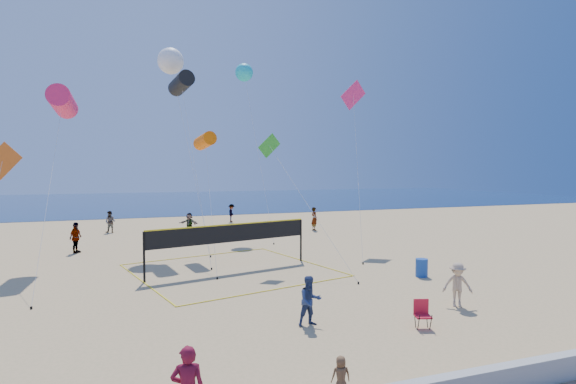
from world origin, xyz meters
name	(u,v)px	position (x,y,z in m)	size (l,w,h in m)	color
ground	(297,362)	(0.00, 0.00, 0.00)	(120.00, 120.00, 0.00)	tan
ocean	(157,201)	(0.00, 62.00, 0.01)	(140.00, 50.00, 0.03)	navy
toddler	(341,376)	(-0.20, -2.98, 0.99)	(0.38, 0.25, 0.78)	brown
bystander_a	(310,301)	(1.36, 2.42, 0.80)	(0.78, 0.60, 1.60)	navy
bystander_b	(457,285)	(7.18, 2.46, 0.81)	(1.04, 0.60, 1.61)	tan
far_person_0	(76,238)	(-7.12, 18.51, 0.92)	(1.08, 0.45, 1.84)	gray
far_person_1	(189,224)	(0.19, 23.77, 0.84)	(1.55, 0.49, 1.67)	gray
far_person_2	(314,219)	(10.09, 22.86, 0.94)	(0.69, 0.45, 1.89)	gray
far_person_3	(110,222)	(-5.52, 26.88, 0.85)	(0.83, 0.65, 1.70)	gray
far_person_4	(232,213)	(4.96, 30.69, 0.84)	(1.09, 0.63, 1.69)	gray
camp_chair	(422,312)	(4.63, 1.05, 0.50)	(0.59, 0.69, 0.98)	red
trash_barrel	(422,268)	(8.73, 6.71, 0.42)	(0.56, 0.56, 0.84)	#18439E
volleyball_net	(231,239)	(0.62, 10.93, 1.58)	(10.46, 10.35, 2.31)	black
kite_0	(63,102)	(-7.35, 16.28, 8.60)	(1.29, 10.50, 9.39)	#F22460
kite_1	(181,83)	(-0.87, 18.29, 10.35)	(1.48, 8.23, 11.02)	black
kite_2	(205,141)	(0.22, 16.08, 6.66)	(1.18, 7.77, 7.19)	#FF6905
kite_3	(1,168)	(-8.94, 10.34, 5.06)	(1.57, 7.12, 6.14)	#C1561A
kite_4	(275,155)	(3.06, 11.37, 5.75)	(3.12, 5.47, 6.88)	green
kite_5	(354,101)	(10.12, 16.24, 9.55)	(3.81, 6.70, 10.98)	#F32E7A
kite_6	(171,61)	(-1.35, 20.08, 12.09)	(2.48, 6.41, 12.95)	white
kite_7	(244,73)	(4.54, 23.82, 12.51)	(1.53, 7.15, 13.21)	#1DC8D7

